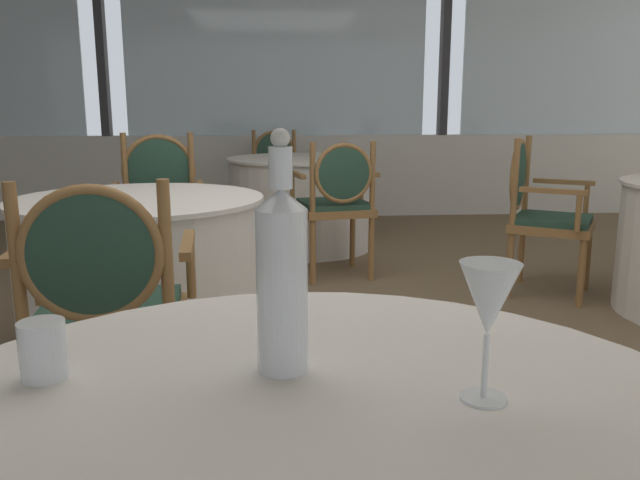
% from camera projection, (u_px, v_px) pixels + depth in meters
% --- Properties ---
extents(ground_plane, '(14.26, 14.26, 0.00)m').
position_uv_depth(ground_plane, '(291.00, 378.00, 2.67)').
color(ground_plane, '#756047').
extents(window_wall_far, '(10.97, 0.14, 2.83)m').
position_uv_depth(window_wall_far, '(277.00, 108.00, 6.44)').
color(window_wall_far, silver).
rests_on(window_wall_far, ground_plane).
extents(water_bottle, '(0.08, 0.08, 0.36)m').
position_uv_depth(water_bottle, '(282.00, 276.00, 0.93)').
color(water_bottle, white).
rests_on(water_bottle, foreground_table).
extents(wine_glass, '(0.08, 0.08, 0.19)m').
position_uv_depth(wine_glass, '(489.00, 302.00, 0.83)').
color(wine_glass, white).
rests_on(wine_glass, foreground_table).
extents(water_tumbler, '(0.07, 0.07, 0.09)m').
position_uv_depth(water_tumbler, '(43.00, 350.00, 0.92)').
color(water_tumbler, white).
rests_on(water_tumbler, foreground_table).
extents(background_table_0, '(1.20, 1.20, 0.73)m').
position_uv_depth(background_table_0, '(301.00, 203.00, 5.14)').
color(background_table_0, white).
rests_on(background_table_0, ground_plane).
extents(dining_chair_0_0, '(0.60, 0.54, 0.92)m').
position_uv_depth(dining_chair_0_0, '(337.00, 197.00, 4.14)').
color(dining_chair_0_0, olive).
rests_on(dining_chair_0_0, ground_plane).
extents(dining_chair_0_1, '(0.60, 0.54, 0.92)m').
position_uv_depth(dining_chair_0_1, '(277.00, 170.00, 6.07)').
color(dining_chair_0_1, olive).
rests_on(dining_chair_0_1, ground_plane).
extents(background_table_1, '(1.12, 1.12, 0.73)m').
position_uv_depth(background_table_1, '(143.00, 276.00, 2.88)').
color(background_table_1, white).
rests_on(background_table_1, ground_plane).
extents(dining_chair_1_0, '(0.57, 0.51, 0.93)m').
position_uv_depth(dining_chair_1_0, '(104.00, 300.00, 1.89)').
color(dining_chair_1_0, olive).
rests_on(dining_chair_1_0, ground_plane).
extents(dining_chair_1_1, '(0.57, 0.51, 0.98)m').
position_uv_depth(dining_chair_1_1, '(159.00, 202.00, 3.80)').
color(dining_chair_1_1, olive).
rests_on(dining_chair_1_1, ground_plane).
extents(dining_chair_2_1, '(0.63, 0.65, 0.96)m').
position_uv_depth(dining_chair_2_1, '(538.00, 204.00, 3.81)').
color(dining_chair_2_1, olive).
rests_on(dining_chair_2_1, ground_plane).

